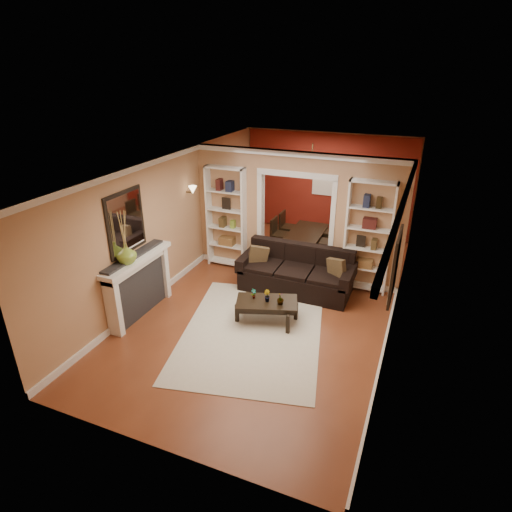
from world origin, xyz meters
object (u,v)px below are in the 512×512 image
at_px(bookshelf_right, 368,238).
at_px(fireplace, 140,286).
at_px(dining_table, 307,241).
at_px(sofa, 296,271).
at_px(bookshelf_left, 227,218).
at_px(coffee_table, 267,311).

height_order(bookshelf_right, fireplace, bookshelf_right).
bearing_deg(dining_table, fireplace, 153.37).
bearing_deg(bookshelf_right, sofa, -155.56).
bearing_deg(dining_table, bookshelf_left, 135.32).
relative_size(bookshelf_left, bookshelf_right, 1.00).
xyz_separation_m(fireplace, dining_table, (2.02, 4.03, -0.32)).
xyz_separation_m(coffee_table, bookshelf_right, (1.41, 1.88, 0.94)).
height_order(coffee_table, bookshelf_left, bookshelf_left).
bearing_deg(bookshelf_right, coffee_table, -126.93).
bearing_deg(bookshelf_right, dining_table, 137.32).
xyz_separation_m(bookshelf_left, dining_table, (1.48, 1.50, -0.89)).
bearing_deg(coffee_table, bookshelf_right, 34.62).
bearing_deg(coffee_table, fireplace, 177.82).
bearing_deg(bookshelf_right, bookshelf_left, 180.00).
xyz_separation_m(coffee_table, fireplace, (-2.23, -0.65, 0.37)).
distance_m(sofa, bookshelf_right, 1.57).
relative_size(coffee_table, fireplace, 0.64).
height_order(bookshelf_left, dining_table, bookshelf_left).
bearing_deg(sofa, fireplace, -140.48).
bearing_deg(dining_table, sofa, -170.56).
relative_size(coffee_table, dining_table, 0.75).
xyz_separation_m(sofa, bookshelf_right, (1.28, 0.58, 0.70)).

